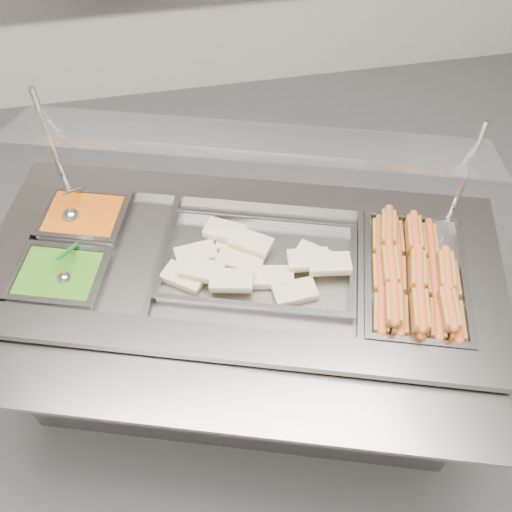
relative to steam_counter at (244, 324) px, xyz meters
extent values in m
plane|color=#57575A|center=(0.02, -0.36, -0.40)|extent=(6.00, 6.00, 0.00)
cube|color=gray|center=(0.00, 0.00, -0.01)|extent=(1.76, 1.13, 0.79)
cube|color=gray|center=(-0.09, -0.30, 0.40)|extent=(1.66, 0.62, 0.03)
cube|color=gray|center=(0.09, 0.30, 0.40)|extent=(1.66, 0.62, 0.03)
cube|color=gray|center=(-0.76, 0.23, 0.40)|extent=(0.26, 0.53, 0.03)
cube|color=gray|center=(0.76, -0.23, 0.40)|extent=(0.26, 0.53, 0.03)
cube|color=black|center=(0.00, 0.00, 0.29)|extent=(1.55, 0.93, 0.02)
cube|color=gray|center=(0.37, -0.12, 0.40)|extent=(0.17, 0.50, 0.01)
cube|color=gray|center=(-0.26, 0.08, 0.40)|extent=(0.17, 0.50, 0.01)
cube|color=gray|center=(-0.14, -0.44, 0.36)|extent=(1.62, 0.70, 0.02)
cylinder|color=gray|center=(0.59, -0.56, 0.34)|extent=(0.09, 0.23, 0.02)
cylinder|color=silver|center=(-0.59, 0.49, 0.61)|extent=(0.02, 0.02, 0.40)
cylinder|color=silver|center=(0.76, 0.07, 0.61)|extent=(0.02, 0.02, 0.40)
cube|color=silver|center=(0.05, 0.18, 0.75)|extent=(1.50, 0.69, 0.08)
cube|color=#C7540B|center=(-0.52, 0.30, 0.37)|extent=(0.30, 0.26, 0.08)
cube|color=#286610|center=(-0.60, 0.05, 0.37)|extent=(0.30, 0.26, 0.08)
cube|color=#A26322|center=(0.39, -0.28, 0.39)|extent=(0.09, 0.14, 0.05)
cylinder|color=#DE5927|center=(0.39, -0.28, 0.41)|extent=(0.07, 0.15, 0.03)
cube|color=#A26322|center=(0.43, -0.13, 0.39)|extent=(0.08, 0.14, 0.05)
cylinder|color=#DE5927|center=(0.43, -0.13, 0.41)|extent=(0.07, 0.15, 0.03)
cube|color=#A26322|center=(0.48, 0.02, 0.39)|extent=(0.09, 0.14, 0.05)
cylinder|color=#DE5927|center=(0.48, 0.02, 0.41)|extent=(0.07, 0.15, 0.03)
cube|color=#A26322|center=(0.44, -0.30, 0.39)|extent=(0.09, 0.14, 0.05)
cylinder|color=#DE5927|center=(0.44, -0.30, 0.41)|extent=(0.07, 0.15, 0.03)
cube|color=#A26322|center=(0.49, -0.15, 0.39)|extent=(0.09, 0.14, 0.05)
cylinder|color=#DE5927|center=(0.49, -0.15, 0.41)|extent=(0.07, 0.15, 0.03)
cube|color=#A26322|center=(0.53, 0.00, 0.39)|extent=(0.08, 0.14, 0.05)
cylinder|color=#DE5927|center=(0.53, 0.00, 0.41)|extent=(0.07, 0.15, 0.03)
cube|color=#A26322|center=(0.49, -0.32, 0.39)|extent=(0.08, 0.14, 0.05)
cylinder|color=#DE5927|center=(0.49, -0.32, 0.41)|extent=(0.07, 0.15, 0.03)
cube|color=#A26322|center=(0.54, -0.17, 0.39)|extent=(0.09, 0.14, 0.05)
cylinder|color=#DE5927|center=(0.54, -0.17, 0.41)|extent=(0.07, 0.15, 0.03)
cube|color=#A26322|center=(0.59, -0.02, 0.39)|extent=(0.08, 0.14, 0.05)
cylinder|color=#DE5927|center=(0.59, -0.02, 0.41)|extent=(0.07, 0.15, 0.03)
cube|color=#A26322|center=(0.55, -0.34, 0.39)|extent=(0.09, 0.14, 0.05)
cylinder|color=#DE5927|center=(0.55, -0.34, 0.41)|extent=(0.08, 0.15, 0.03)
cube|color=#A26322|center=(0.59, -0.18, 0.39)|extent=(0.08, 0.14, 0.05)
cylinder|color=#DE5927|center=(0.59, -0.18, 0.41)|extent=(0.07, 0.15, 0.03)
cube|color=#A26322|center=(0.64, -0.03, 0.39)|extent=(0.08, 0.14, 0.05)
cylinder|color=#DE5927|center=(0.64, -0.03, 0.41)|extent=(0.07, 0.15, 0.03)
cube|color=#A26322|center=(0.60, -0.35, 0.39)|extent=(0.08, 0.14, 0.05)
cylinder|color=#DE5927|center=(0.60, -0.35, 0.41)|extent=(0.07, 0.15, 0.03)
cube|color=#A26322|center=(0.65, -0.20, 0.39)|extent=(0.08, 0.14, 0.05)
cylinder|color=#DE5927|center=(0.65, -0.20, 0.41)|extent=(0.07, 0.15, 0.03)
cube|color=#A26322|center=(0.42, -0.28, 0.44)|extent=(0.08, 0.14, 0.05)
cylinder|color=#DE5927|center=(0.42, -0.28, 0.46)|extent=(0.07, 0.15, 0.03)
cube|color=#A26322|center=(0.46, -0.14, 0.44)|extent=(0.08, 0.14, 0.05)
cylinder|color=#DE5927|center=(0.46, -0.14, 0.46)|extent=(0.06, 0.15, 0.03)
cube|color=#A26322|center=(0.50, 0.01, 0.44)|extent=(0.09, 0.14, 0.05)
cylinder|color=#DE5927|center=(0.50, 0.01, 0.46)|extent=(0.08, 0.15, 0.03)
cube|color=#A26322|center=(0.49, -0.32, 0.44)|extent=(0.08, 0.14, 0.05)
cylinder|color=#DE5927|center=(0.49, -0.32, 0.46)|extent=(0.07, 0.15, 0.03)
cube|color=#A26322|center=(0.54, -0.17, 0.44)|extent=(0.09, 0.14, 0.05)
cylinder|color=#DE5927|center=(0.54, -0.17, 0.46)|extent=(0.08, 0.15, 0.03)
cube|color=#A26322|center=(0.58, -0.03, 0.44)|extent=(0.08, 0.14, 0.05)
cylinder|color=#DE5927|center=(0.58, -0.03, 0.46)|extent=(0.07, 0.15, 0.03)
cube|color=#A26322|center=(0.58, -0.33, 0.44)|extent=(0.08, 0.14, 0.05)
cylinder|color=#DE5927|center=(0.58, -0.33, 0.46)|extent=(0.06, 0.15, 0.03)
cube|color=#A26322|center=(0.62, -0.19, 0.44)|extent=(0.09, 0.14, 0.05)
cylinder|color=#DE5927|center=(0.62, -0.19, 0.46)|extent=(0.07, 0.15, 0.03)
cube|color=tan|center=(-0.20, -0.04, 0.40)|extent=(0.15, 0.14, 0.03)
cube|color=tan|center=(0.24, -0.03, 0.40)|extent=(0.15, 0.15, 0.03)
cube|color=tan|center=(-0.15, 0.05, 0.40)|extent=(0.14, 0.09, 0.03)
cube|color=tan|center=(0.00, 0.00, 0.40)|extent=(0.15, 0.12, 0.03)
cube|color=tan|center=(0.08, -0.09, 0.40)|extent=(0.15, 0.10, 0.03)
cube|color=tan|center=(0.14, -0.16, 0.40)|extent=(0.14, 0.09, 0.03)
cube|color=tan|center=(-0.01, 0.00, 0.40)|extent=(0.16, 0.14, 0.03)
cube|color=tan|center=(-0.01, 0.08, 0.40)|extent=(0.15, 0.11, 0.03)
cube|color=tan|center=(-0.14, -0.04, 0.43)|extent=(0.16, 0.13, 0.03)
cube|color=tan|center=(0.04, 0.04, 0.43)|extent=(0.16, 0.14, 0.03)
cube|color=tan|center=(-0.04, 0.11, 0.43)|extent=(0.16, 0.13, 0.03)
cube|color=tan|center=(0.27, -0.09, 0.43)|extent=(0.14, 0.09, 0.03)
cube|color=tan|center=(0.21, -0.06, 0.43)|extent=(0.14, 0.09, 0.03)
cube|color=tan|center=(-0.05, -0.10, 0.43)|extent=(0.15, 0.10, 0.03)
sphere|color=#ACACB1|center=(-0.56, 0.29, 0.41)|extent=(0.06, 0.06, 0.06)
cylinder|color=#ACACB1|center=(-0.54, 0.36, 0.46)|extent=(0.05, 0.13, 0.11)
sphere|color=#ACACB1|center=(-0.58, 0.02, 0.41)|extent=(0.05, 0.05, 0.05)
cylinder|color=#126723|center=(-0.55, 0.09, 0.46)|extent=(0.05, 0.13, 0.09)
camera|label=1|loc=(-0.17, -1.15, 1.88)|focal=40.00mm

